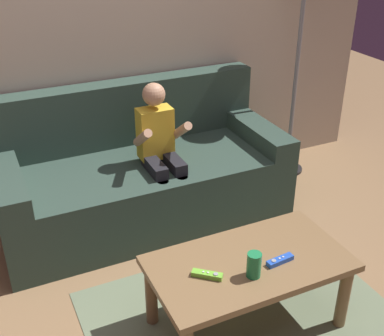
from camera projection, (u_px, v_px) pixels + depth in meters
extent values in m
cube|color=#B2A38E|center=(74.00, 19.00, 3.07)|extent=(4.44, 0.05, 2.50)
cube|color=#2D4238|center=(144.00, 190.00, 3.29)|extent=(1.84, 0.80, 0.43)
cube|color=#2D4238|center=(125.00, 112.00, 3.35)|extent=(1.84, 0.16, 0.43)
cube|color=#2D4238|center=(5.00, 179.00, 2.85)|extent=(0.18, 0.80, 0.12)
cube|color=#2D4238|center=(255.00, 130.00, 3.47)|extent=(0.18, 0.80, 0.12)
cylinder|color=black|center=(164.00, 212.00, 3.05)|extent=(0.07, 0.07, 0.43)
cylinder|color=black|center=(182.00, 207.00, 3.10)|extent=(0.07, 0.07, 0.43)
cube|color=black|center=(155.00, 167.00, 3.04)|extent=(0.08, 0.26, 0.08)
cube|color=black|center=(173.00, 163.00, 3.09)|extent=(0.08, 0.26, 0.08)
cube|color=gold|center=(155.00, 133.00, 3.10)|extent=(0.21, 0.12, 0.32)
cylinder|color=tan|center=(142.00, 138.00, 2.94)|extent=(0.05, 0.23, 0.18)
cylinder|color=tan|center=(181.00, 131.00, 3.03)|extent=(0.05, 0.23, 0.18)
sphere|color=tan|center=(154.00, 94.00, 2.98)|extent=(0.14, 0.14, 0.14)
cube|color=brown|center=(249.00, 264.00, 2.36)|extent=(0.94, 0.52, 0.04)
cylinder|color=brown|center=(343.00, 297.00, 2.45)|extent=(0.06, 0.06, 0.36)
cylinder|color=brown|center=(151.00, 294.00, 2.47)|extent=(0.06, 0.06, 0.36)
cylinder|color=brown|center=(293.00, 249.00, 2.78)|extent=(0.06, 0.06, 0.36)
cube|color=#6B7A5B|center=(245.00, 322.00, 2.54)|extent=(1.52, 1.17, 0.01)
cube|color=#72C638|center=(207.00, 275.00, 2.25)|extent=(0.13, 0.12, 0.02)
cylinder|color=#99999E|center=(216.00, 274.00, 2.23)|extent=(0.02, 0.02, 0.00)
cylinder|color=silver|center=(208.00, 273.00, 2.24)|extent=(0.01, 0.01, 0.00)
cylinder|color=silver|center=(203.00, 272.00, 2.24)|extent=(0.01, 0.01, 0.00)
cube|color=blue|center=(280.00, 260.00, 2.34)|extent=(0.14, 0.05, 0.02)
cylinder|color=#99999E|center=(274.00, 261.00, 2.31)|extent=(0.02, 0.02, 0.00)
cylinder|color=silver|center=(280.00, 258.00, 2.33)|extent=(0.01, 0.01, 0.00)
cylinder|color=silver|center=(283.00, 257.00, 2.34)|extent=(0.01, 0.01, 0.00)
cylinder|color=#1E7F47|center=(254.00, 265.00, 2.23)|extent=(0.07, 0.07, 0.12)
cylinder|color=black|center=(287.00, 168.00, 3.99)|extent=(0.24, 0.24, 0.02)
cylinder|color=slate|center=(296.00, 75.00, 3.62)|extent=(0.03, 0.03, 1.52)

